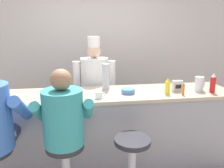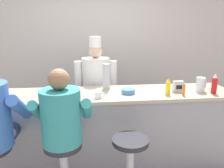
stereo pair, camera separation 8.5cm
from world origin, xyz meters
name	(u,v)px [view 2 (the right image)]	position (x,y,z in m)	size (l,w,h in m)	color
wall_back	(101,50)	(0.00, 1.88, 1.35)	(10.00, 0.06, 2.70)	beige
diner_counter	(109,128)	(0.00, 0.35, 0.49)	(3.17, 0.69, 0.97)	gray
ketchup_bottle_red	(214,84)	(1.29, 0.17, 1.09)	(0.07, 0.07, 0.25)	red
mustard_bottle_yellow	(168,87)	(0.71, 0.19, 1.07)	(0.06, 0.06, 0.20)	yellow
hot_sauce_bottle_orange	(184,90)	(0.88, 0.13, 1.04)	(0.03, 0.03, 0.14)	orange
water_pitcher_clear	(200,85)	(1.16, 0.26, 1.07)	(0.13, 0.11, 0.18)	silver
breakfast_plate	(3,99)	(-1.20, 0.19, 0.99)	(0.26, 0.26, 0.05)	white
cereal_bowl	(128,91)	(0.24, 0.29, 1.00)	(0.17, 0.17, 0.06)	#4C7FB7
coffee_mug_white	(98,95)	(-0.14, 0.14, 1.01)	(0.12, 0.08, 0.08)	white
cup_stack_steel	(106,76)	(-0.01, 0.54, 1.14)	(0.11, 0.11, 0.34)	#B7BABF
napkin_dispenser_chrome	(178,86)	(0.88, 0.29, 1.04)	(0.13, 0.07, 0.14)	silver
diner_seated_teal	(62,122)	(-0.51, -0.29, 0.89)	(0.57, 0.56, 1.41)	#B2B5BA
empty_stool_round	(130,159)	(0.16, -0.32, 0.46)	(0.37, 0.37, 0.69)	#B2B5BA
cook_in_whites_near	(96,86)	(-0.13, 0.98, 0.90)	(0.64, 0.41, 1.64)	#232328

